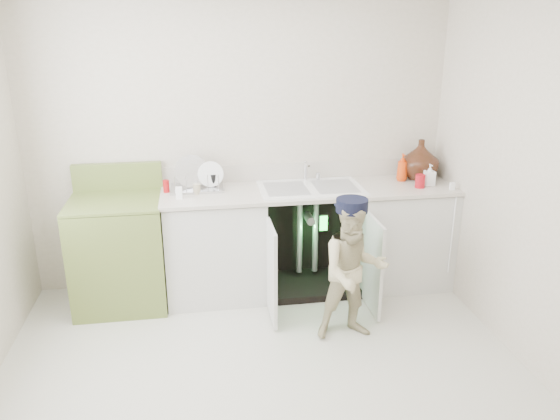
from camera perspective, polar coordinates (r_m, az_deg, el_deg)
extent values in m
plane|color=#B9B5A3|center=(3.75, -1.59, -16.91)|extent=(3.50, 3.50, 0.00)
cube|color=beige|center=(4.62, -4.21, 7.19)|extent=(3.50, 2.50, 0.02)
cube|color=beige|center=(1.82, 4.44, -12.60)|extent=(3.50, 2.50, 0.02)
cube|color=beige|center=(3.80, 25.38, 2.73)|extent=(2.50, 3.00, 0.02)
cube|color=silver|center=(4.57, -6.75, -3.85)|extent=(0.80, 0.60, 0.86)
cube|color=silver|center=(4.88, 12.37, -2.62)|extent=(0.80, 0.60, 0.86)
cube|color=black|center=(4.90, 2.48, -2.07)|extent=(0.80, 0.06, 0.86)
cube|color=black|center=(4.83, 3.05, -7.66)|extent=(0.80, 0.60, 0.06)
cylinder|color=gray|center=(4.73, 2.05, -2.64)|extent=(0.05, 0.05, 0.70)
cylinder|color=gray|center=(4.76, 3.71, -2.53)|extent=(0.05, 0.05, 0.70)
cylinder|color=gray|center=(4.63, 3.05, -0.86)|extent=(0.07, 0.18, 0.07)
cube|color=silver|center=(4.16, -0.86, -6.59)|extent=(0.03, 0.40, 0.76)
cube|color=silver|center=(4.33, 9.73, -5.77)|extent=(0.02, 0.40, 0.76)
cube|color=beige|center=(4.50, 3.24, 2.09)|extent=(2.44, 0.64, 0.03)
cube|color=beige|center=(4.75, 2.52, 4.15)|extent=(2.44, 0.02, 0.15)
cube|color=white|center=(4.50, 3.24, 2.21)|extent=(0.85, 0.55, 0.02)
cube|color=gray|center=(4.46, 0.67, 2.22)|extent=(0.34, 0.40, 0.01)
cube|color=gray|center=(4.54, 5.77, 2.45)|extent=(0.34, 0.40, 0.01)
cylinder|color=silver|center=(4.68, 2.69, 4.11)|extent=(0.03, 0.03, 0.17)
cylinder|color=silver|center=(4.61, 2.86, 4.81)|extent=(0.02, 0.14, 0.02)
cylinder|color=silver|center=(4.72, 4.00, 3.57)|extent=(0.04, 0.04, 0.06)
cylinder|color=white|center=(4.71, 17.56, -2.36)|extent=(0.01, 0.01, 0.70)
cube|color=white|center=(4.66, 17.55, 2.39)|extent=(0.04, 0.02, 0.06)
cube|color=silver|center=(4.51, -8.66, 2.27)|extent=(0.43, 0.29, 0.02)
cylinder|color=silver|center=(4.51, -9.19, 3.24)|extent=(0.27, 0.10, 0.26)
cylinder|color=white|center=(4.50, -7.24, 3.15)|extent=(0.21, 0.06, 0.21)
cylinder|color=silver|center=(4.40, -10.91, 2.66)|extent=(0.01, 0.01, 0.12)
cylinder|color=silver|center=(4.40, -9.80, 2.72)|extent=(0.01, 0.01, 0.12)
cylinder|color=silver|center=(4.40, -8.68, 2.78)|extent=(0.01, 0.01, 0.12)
cylinder|color=silver|center=(4.40, -7.56, 2.84)|extent=(0.01, 0.01, 0.12)
cylinder|color=silver|center=(4.40, -6.45, 2.90)|extent=(0.01, 0.01, 0.12)
imported|color=#411B12|center=(4.88, 14.43, 5.14)|extent=(0.33, 0.33, 0.34)
imported|color=#DB3D0B|center=(4.80, 12.66, 4.37)|extent=(0.09, 0.09, 0.24)
imported|color=white|center=(4.73, 15.37, 3.58)|extent=(0.08, 0.08, 0.18)
cylinder|color=#B30F19|center=(4.64, 14.43, 2.94)|extent=(0.08, 0.08, 0.11)
cylinder|color=#A80E11|center=(4.47, -11.80, 2.45)|extent=(0.05, 0.05, 0.10)
cylinder|color=tan|center=(4.39, -8.70, 2.19)|extent=(0.06, 0.06, 0.08)
cylinder|color=black|center=(4.50, -6.97, 2.97)|extent=(0.04, 0.04, 0.12)
cube|color=white|center=(4.30, -10.51, 1.78)|extent=(0.05, 0.05, 0.09)
cube|color=olive|center=(4.58, -16.37, -4.41)|extent=(0.71, 0.65, 0.87)
cube|color=olive|center=(4.43, -16.90, 0.90)|extent=(0.71, 0.65, 0.02)
cube|color=olive|center=(4.67, -16.62, 3.35)|extent=(0.71, 0.06, 0.23)
cylinder|color=black|center=(4.31, -19.50, 0.04)|extent=(0.16, 0.16, 0.02)
cylinder|color=silver|center=(4.31, -19.52, 0.19)|extent=(0.19, 0.19, 0.01)
cylinder|color=black|center=(4.61, -18.85, 1.33)|extent=(0.16, 0.16, 0.02)
cylinder|color=silver|center=(4.61, -18.87, 1.48)|extent=(0.19, 0.19, 0.01)
cylinder|color=black|center=(4.26, -14.78, 0.29)|extent=(0.16, 0.16, 0.02)
cylinder|color=silver|center=(4.26, -14.79, 0.45)|extent=(0.19, 0.19, 0.01)
cylinder|color=black|center=(4.56, -14.44, 1.58)|extent=(0.16, 0.16, 0.02)
cylinder|color=silver|center=(4.56, -14.45, 1.73)|extent=(0.19, 0.19, 0.01)
imported|color=beige|center=(3.94, 7.69, -6.36)|extent=(0.52, 0.41, 1.04)
cylinder|color=black|center=(3.75, 8.02, 0.43)|extent=(0.22, 0.22, 0.09)
cube|color=black|center=(3.85, 7.54, 0.41)|extent=(0.17, 0.09, 0.01)
cube|color=black|center=(4.25, 4.56, -1.35)|extent=(0.07, 0.01, 0.14)
cube|color=#26F23F|center=(4.24, 4.58, -1.39)|extent=(0.06, 0.00, 0.12)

